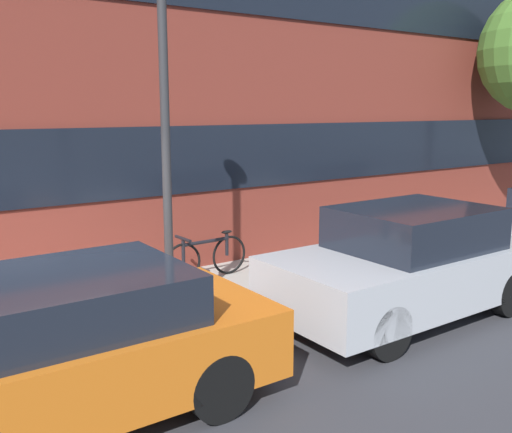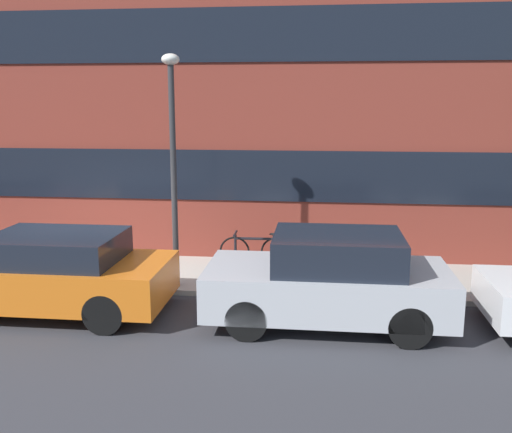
{
  "view_description": "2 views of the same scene",
  "coord_description": "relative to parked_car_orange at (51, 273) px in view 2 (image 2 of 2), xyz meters",
  "views": [
    {
      "loc": [
        -1.37,
        -5.94,
        2.79
      ],
      "look_at": [
        3.02,
        0.33,
        1.33
      ],
      "focal_mm": 40.0,
      "sensor_mm": 36.0,
      "label": 1
    },
    {
      "loc": [
        4.35,
        -9.83,
        3.52
      ],
      "look_at": [
        3.22,
        0.16,
        1.5
      ],
      "focal_mm": 40.0,
      "sensor_mm": 36.0,
      "label": 2
    }
  ],
  "objects": [
    {
      "name": "sidewalk_strip",
      "position": [
        0.14,
        2.23,
        -0.64
      ],
      "size": [
        28.0,
        2.36,
        0.1
      ],
      "color": "#A8A399",
      "rests_on": "ground_plane"
    },
    {
      "name": "rowhouse_facade",
      "position": [
        0.14,
        3.85,
        3.76
      ],
      "size": [
        28.0,
        1.02,
        8.89
      ],
      "color": "maroon",
      "rests_on": "ground_plane"
    },
    {
      "name": "ground_plane",
      "position": [
        0.14,
        1.05,
        -0.69
      ],
      "size": [
        56.0,
        56.0,
        0.0
      ],
      "primitive_type": "plane",
      "color": "#333338"
    },
    {
      "name": "parked_car_silver",
      "position": [
        4.67,
        0.0,
        0.04
      ],
      "size": [
        3.85,
        1.79,
        1.49
      ],
      "rotation": [
        0.0,
        0.0,
        3.14
      ],
      "color": "#B2B5BA",
      "rests_on": "ground_plane"
    },
    {
      "name": "lamp_post",
      "position": [
        1.82,
        1.35,
        2.06
      ],
      "size": [
        0.32,
        0.32,
        4.26
      ],
      "color": "#2D2D30",
      "rests_on": "sidewalk_strip"
    },
    {
      "name": "bicycle",
      "position": [
        3.16,
        2.76,
        -0.22
      ],
      "size": [
        1.51,
        0.44,
        0.74
      ],
      "rotation": [
        0.0,
        0.0,
        3.18
      ],
      "color": "black",
      "rests_on": "sidewalk_strip"
    },
    {
      "name": "parked_car_orange",
      "position": [
        0.0,
        0.0,
        0.0
      ],
      "size": [
        4.07,
        1.81,
        1.37
      ],
      "rotation": [
        0.0,
        0.0,
        3.14
      ],
      "color": "#D16619",
      "rests_on": "ground_plane"
    }
  ]
}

